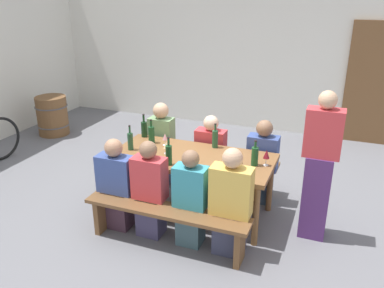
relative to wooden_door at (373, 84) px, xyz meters
name	(u,v)px	position (x,y,z in m)	size (l,w,h in m)	color
ground_plane	(192,211)	(-2.00, -3.38, -1.05)	(24.00, 24.00, 0.00)	slate
back_wall	(261,45)	(-2.00, 0.14, 0.55)	(14.00, 0.20, 3.20)	silver
wooden_door	(373,84)	(0.00, 0.00, 0.00)	(0.90, 0.06, 2.10)	brown
tasting_table	(192,162)	(-2.00, -3.38, -0.38)	(1.90, 0.89, 0.75)	brown
bench_near	(166,217)	(-2.00, -4.12, -0.70)	(1.80, 0.30, 0.45)	brown
bench_far	(212,163)	(-2.00, -2.63, -0.70)	(1.80, 0.30, 0.45)	brown
wine_bottle_0	(151,134)	(-2.64, -3.16, -0.19)	(0.08, 0.08, 0.31)	#194723
wine_bottle_1	(130,141)	(-2.77, -3.47, -0.19)	(0.07, 0.07, 0.31)	#234C2D
wine_bottle_2	(169,155)	(-2.15, -3.70, -0.18)	(0.07, 0.07, 0.33)	#194723
wine_bottle_3	(255,156)	(-1.26, -3.37, -0.19)	(0.08, 0.08, 0.29)	#194723
wine_bottle_4	(144,129)	(-2.83, -3.00, -0.19)	(0.08, 0.08, 0.31)	#143319
wine_bottle_5	(215,138)	(-1.84, -3.02, -0.18)	(0.07, 0.07, 0.31)	#234C2D
wine_glass_0	(166,146)	(-2.31, -3.42, -0.20)	(0.07, 0.07, 0.15)	silver
wine_glass_1	(238,153)	(-1.45, -3.38, -0.18)	(0.06, 0.06, 0.17)	silver
wine_glass_2	(266,155)	(-1.14, -3.33, -0.17)	(0.07, 0.07, 0.19)	silver
wine_glass_3	(165,137)	(-2.44, -3.19, -0.19)	(0.06, 0.06, 0.16)	silver
seated_guest_near_0	(117,187)	(-2.68, -3.97, -0.55)	(0.41, 0.24, 1.08)	#3F2834
seated_guest_near_1	(150,192)	(-2.26, -3.97, -0.52)	(0.37, 0.24, 1.11)	#403A5A
seated_guest_near_2	(191,201)	(-1.79, -3.97, -0.54)	(0.35, 0.24, 1.08)	#3D5860
seated_guest_near_3	(231,205)	(-1.35, -3.97, -0.50)	(0.42, 0.24, 1.17)	#3A3D56
seated_guest_far_0	(162,145)	(-2.68, -2.78, -0.48)	(0.33, 0.24, 1.17)	#3C4A6C
seated_guest_far_1	(210,157)	(-1.97, -2.78, -0.54)	(0.39, 0.24, 1.07)	#552A59
seated_guest_far_2	(262,164)	(-1.29, -2.78, -0.53)	(0.38, 0.24, 1.09)	#374F65
standing_host	(319,170)	(-0.58, -3.34, -0.25)	(0.38, 0.24, 1.65)	#4E2963
wine_barrel	(52,115)	(-5.47, -1.69, -0.69)	(0.59, 0.59, 0.72)	brown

